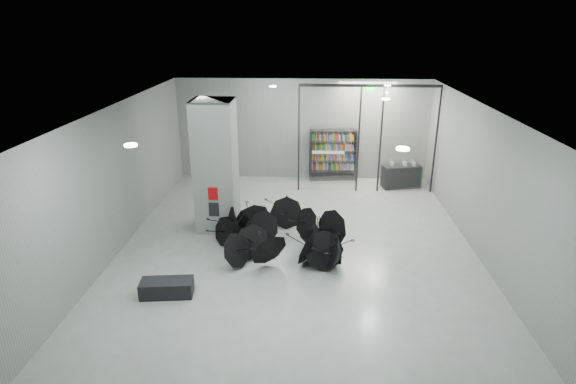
{
  "coord_description": "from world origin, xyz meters",
  "views": [
    {
      "loc": [
        0.33,
        -11.19,
        6.18
      ],
      "look_at": [
        -0.3,
        1.5,
        1.4
      ],
      "focal_mm": 28.92,
      "sensor_mm": 36.0,
      "label": 1
    }
  ],
  "objects_px": {
    "shop_counter": "(401,176)",
    "umbrella_cluster": "(284,239)",
    "column": "(216,166)",
    "bench": "(167,288)",
    "bookshelf": "(333,155)"
  },
  "relations": [
    {
      "from": "umbrella_cluster",
      "to": "shop_counter",
      "type": "bearing_deg",
      "value": 52.03
    },
    {
      "from": "shop_counter",
      "to": "umbrella_cluster",
      "type": "xyz_separation_m",
      "value": [
        -4.23,
        -5.42,
        -0.12
      ]
    },
    {
      "from": "column",
      "to": "shop_counter",
      "type": "bearing_deg",
      "value": 32.12
    },
    {
      "from": "umbrella_cluster",
      "to": "bench",
      "type": "bearing_deg",
      "value": -136.97
    },
    {
      "from": "bench",
      "to": "umbrella_cluster",
      "type": "xyz_separation_m",
      "value": [
        2.64,
        2.46,
        0.12
      ]
    },
    {
      "from": "bench",
      "to": "shop_counter",
      "type": "bearing_deg",
      "value": 42.64
    },
    {
      "from": "bench",
      "to": "bookshelf",
      "type": "height_order",
      "value": "bookshelf"
    },
    {
      "from": "column",
      "to": "umbrella_cluster",
      "type": "xyz_separation_m",
      "value": [
        2.13,
        -1.43,
        -1.68
      ]
    },
    {
      "from": "column",
      "to": "umbrella_cluster",
      "type": "height_order",
      "value": "column"
    },
    {
      "from": "bookshelf",
      "to": "column",
      "type": "bearing_deg",
      "value": -134.3
    },
    {
      "from": "shop_counter",
      "to": "umbrella_cluster",
      "type": "relative_size",
      "value": 0.32
    },
    {
      "from": "bookshelf",
      "to": "shop_counter",
      "type": "xyz_separation_m",
      "value": [
        2.62,
        -0.76,
        -0.6
      ]
    },
    {
      "from": "shop_counter",
      "to": "umbrella_cluster",
      "type": "height_order",
      "value": "umbrella_cluster"
    },
    {
      "from": "shop_counter",
      "to": "umbrella_cluster",
      "type": "distance_m",
      "value": 6.88
    },
    {
      "from": "bench",
      "to": "bookshelf",
      "type": "distance_m",
      "value": 9.66
    }
  ]
}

